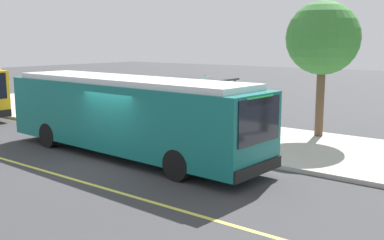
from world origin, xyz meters
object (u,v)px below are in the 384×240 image
object	(u,v)px
pedestrian_commuter	(227,123)
transit_bus_main	(127,113)
waiting_bench	(209,120)
route_sign_post	(205,101)

from	to	relation	value
pedestrian_commuter	transit_bus_main	bearing A→B (deg)	-131.92
waiting_bench	pedestrian_commuter	world-z (taller)	pedestrian_commuter
route_sign_post	waiting_bench	bearing A→B (deg)	123.45
waiting_bench	pedestrian_commuter	size ratio (longest dim) A/B	0.95
waiting_bench	pedestrian_commuter	xyz separation A→B (m)	(2.69, -2.51, 0.48)
route_sign_post	pedestrian_commuter	xyz separation A→B (m)	(0.80, 0.35, -0.84)
waiting_bench	pedestrian_commuter	distance (m)	3.71
transit_bus_main	route_sign_post	bearing A→B (deg)	54.84
waiting_bench	route_sign_post	xyz separation A→B (m)	(1.89, -2.86, 1.32)
waiting_bench	route_sign_post	bearing A→B (deg)	-56.55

